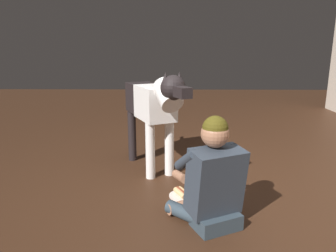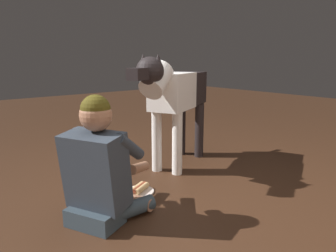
# 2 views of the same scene
# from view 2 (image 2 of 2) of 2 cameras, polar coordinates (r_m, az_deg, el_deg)

# --- Properties ---
(ground_plane) EXTENTS (15.02, 15.02, 0.00)m
(ground_plane) POSITION_cam_2_polar(r_m,az_deg,el_deg) (2.45, 1.99, -14.30)
(ground_plane) COLOR #3A2214
(person_sitting_on_floor) EXTENTS (0.70, 0.62, 0.87)m
(person_sitting_on_floor) POSITION_cam_2_polar(r_m,az_deg,el_deg) (2.17, -12.08, -7.83)
(person_sitting_on_floor) COLOR #303D47
(person_sitting_on_floor) RESTS_ON ground
(large_dog) EXTENTS (1.36, 0.73, 1.13)m
(large_dog) POSITION_cam_2_polar(r_m,az_deg,el_deg) (3.10, 1.23, 5.66)
(large_dog) COLOR silver
(large_dog) RESTS_ON ground
(hot_dog_on_plate) EXTENTS (0.24, 0.24, 0.06)m
(hot_dog_on_plate) POSITION_cam_2_polar(r_m,az_deg,el_deg) (2.68, -5.18, -11.32)
(hot_dog_on_plate) COLOR silver
(hot_dog_on_plate) RESTS_ON ground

